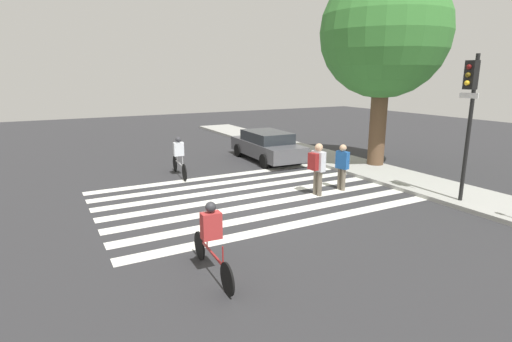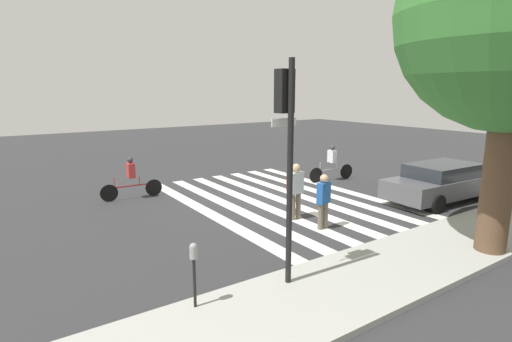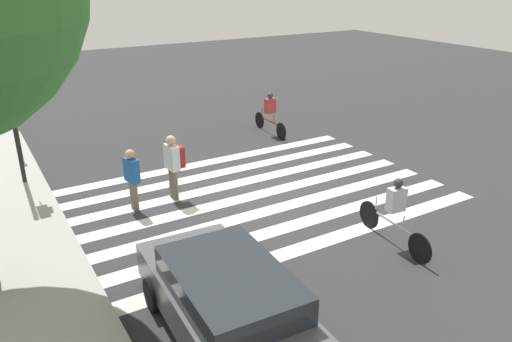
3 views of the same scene
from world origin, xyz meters
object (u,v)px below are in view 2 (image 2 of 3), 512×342
parking_meter (194,261)px  car_parked_far_curb (442,182)px  pedestrian_adult_tall_backpack (324,198)px  cyclist_near_curb (131,176)px  traffic_light (287,132)px  pedestrian_adult_yellow_jacket (295,187)px  cyclist_mid_street (332,162)px

parking_meter → car_parked_far_curb: car_parked_far_curb is taller
pedestrian_adult_tall_backpack → cyclist_near_curb: 7.49m
pedestrian_adult_tall_backpack → cyclist_near_curb: bearing=104.9°
pedestrian_adult_tall_backpack → cyclist_near_curb: pedestrian_adult_tall_backpack is taller
traffic_light → pedestrian_adult_yellow_jacket: bearing=-132.3°
pedestrian_adult_tall_backpack → cyclist_mid_street: bearing=28.8°
pedestrian_adult_tall_backpack → cyclist_mid_street: size_ratio=0.69×
cyclist_near_curb → car_parked_far_curb: bearing=147.1°
car_parked_far_curb → cyclist_near_curb: bearing=-32.9°
pedestrian_adult_tall_backpack → car_parked_far_curb: 5.75m
pedestrian_adult_tall_backpack → cyclist_mid_street: pedestrian_adult_tall_backpack is taller
parking_meter → pedestrian_adult_yellow_jacket: bearing=-147.3°
parking_meter → cyclist_near_curb: size_ratio=0.60×
cyclist_near_curb → traffic_light: bearing=96.4°
cyclist_near_curb → car_parked_far_curb: size_ratio=0.48×
traffic_light → cyclist_near_curb: (0.55, -8.66, -2.40)m
parking_meter → car_parked_far_curb: bearing=-170.4°
parking_meter → cyclist_near_curb: bearing=-99.8°
cyclist_mid_street → car_parked_far_curb: bearing=107.0°
car_parked_far_curb → pedestrian_adult_yellow_jacket: bearing=-10.8°
parking_meter → car_parked_far_curb: size_ratio=0.29×
car_parked_far_curb → parking_meter: bearing=12.3°
traffic_light → cyclist_mid_street: (-7.89, -6.62, -2.40)m
pedestrian_adult_yellow_jacket → cyclist_mid_street: 5.89m
pedestrian_adult_yellow_jacket → cyclist_near_curb: size_ratio=0.78×
pedestrian_adult_yellow_jacket → car_parked_far_curb: bearing=160.2°
cyclist_mid_street → cyclist_near_curb: cyclist_mid_street is taller
pedestrian_adult_tall_backpack → cyclist_near_curb: (3.66, -6.53, -0.08)m
parking_meter → cyclist_mid_street: 11.89m
traffic_light → cyclist_near_curb: traffic_light is taller
pedestrian_adult_tall_backpack → cyclist_mid_street: 6.55m
traffic_light → car_parked_far_curb: size_ratio=0.97×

